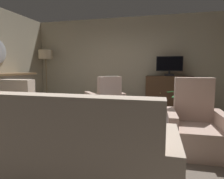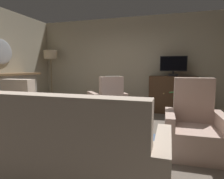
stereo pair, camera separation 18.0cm
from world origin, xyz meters
name	(u,v)px [view 2 (the right image)]	position (x,y,z in m)	size (l,w,h in m)	color
ground_plane	(104,140)	(0.00, 0.00, -0.02)	(6.77, 6.20, 0.04)	#665B51
wall_back	(133,63)	(0.00, 2.85, 1.41)	(6.77, 0.10, 2.82)	#B2A88E
rug_central	(88,149)	(-0.10, -0.48, 0.01)	(2.35, 2.01, 0.01)	slate
fireplace	(12,96)	(-2.81, 0.81, 0.54)	(0.95, 1.67, 1.14)	#4C4C51
wall_mirror_oval	(1,52)	(-3.06, 0.81, 1.69)	(0.06, 0.70, 0.65)	#B2B7BF
tv_cabinet	(172,95)	(1.19, 2.50, 0.50)	(1.28, 0.49, 1.05)	black
television	(173,65)	(1.19, 2.44, 1.34)	(0.72, 0.20, 0.55)	black
coffee_table	(108,120)	(0.12, -0.12, 0.40)	(1.11, 0.63, 0.45)	brown
tv_remote	(120,118)	(0.35, -0.14, 0.46)	(0.17, 0.05, 0.02)	black
folded_newspaper	(109,116)	(0.12, -0.06, 0.45)	(0.30, 0.22, 0.01)	silver
sofa_floral	(66,155)	(0.06, -1.38, 0.34)	(2.17, 0.89, 1.04)	#C6B29E
armchair_facing_sofa	(194,130)	(1.48, -0.10, 0.34)	(0.88, 0.83, 1.12)	#BC9E8E
armchair_in_far_corner	(107,104)	(-0.41, 1.49, 0.34)	(1.18, 1.18, 1.09)	#BC9E8E
armchair_beside_cabinet	(32,118)	(-1.33, -0.23, 0.34)	(0.83, 0.90, 1.09)	#C6B29E
potted_plant_tall_palm_by_window	(190,115)	(1.56, 1.24, 0.26)	(0.81, 1.00, 0.85)	#3D4C5B
cat	(61,115)	(-1.45, 0.94, 0.10)	(0.58, 0.55, 0.21)	beige
floor_lamp	(51,58)	(-2.68, 2.40, 1.59)	(0.43, 0.43, 1.84)	#4C4233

